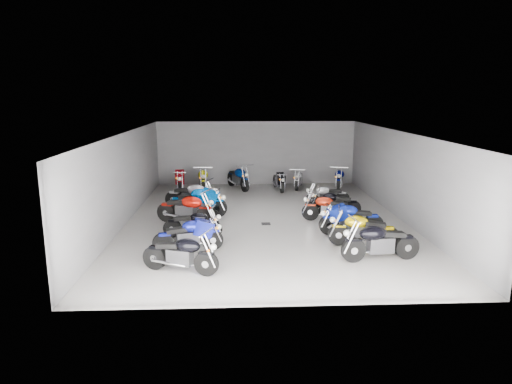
% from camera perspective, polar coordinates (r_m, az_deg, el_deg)
% --- Properties ---
extents(ground, '(14.00, 14.00, 0.00)m').
position_cam_1_polar(ground, '(16.79, 1.13, -3.53)').
color(ground, gray).
rests_on(ground, ground).
extents(wall_back, '(10.00, 0.10, 3.20)m').
position_cam_1_polar(wall_back, '(23.34, 0.04, 4.89)').
color(wall_back, slate).
rests_on(wall_back, ground).
extents(wall_left, '(0.10, 14.00, 3.20)m').
position_cam_1_polar(wall_left, '(16.86, -16.07, 1.64)').
color(wall_left, slate).
rests_on(wall_left, ground).
extents(wall_right, '(0.10, 14.00, 3.20)m').
position_cam_1_polar(wall_right, '(17.48, 17.75, 1.89)').
color(wall_right, slate).
rests_on(wall_right, ground).
extents(ceiling, '(10.00, 14.00, 0.04)m').
position_cam_1_polar(ceiling, '(16.22, 1.18, 7.49)').
color(ceiling, black).
rests_on(ceiling, wall_back).
extents(drain_grate, '(0.32, 0.32, 0.01)m').
position_cam_1_polar(drain_grate, '(16.30, 1.24, -3.98)').
color(drain_grate, black).
rests_on(drain_grate, ground).
extents(motorcycle_left_a, '(2.03, 0.86, 0.93)m').
position_cam_1_polar(motorcycle_left_a, '(11.97, -9.36, -7.64)').
color(motorcycle_left_a, black).
rests_on(motorcycle_left_a, ground).
extents(motorcycle_left_b, '(2.05, 0.60, 0.91)m').
position_cam_1_polar(motorcycle_left_b, '(13.46, -8.37, -5.42)').
color(motorcycle_left_b, black).
rests_on(motorcycle_left_b, ground).
extents(motorcycle_left_c, '(1.92, 0.47, 0.85)m').
position_cam_1_polar(motorcycle_left_c, '(14.75, -7.84, -3.99)').
color(motorcycle_left_c, black).
rests_on(motorcycle_left_c, ground).
extents(motorcycle_left_d, '(2.16, 0.95, 0.99)m').
position_cam_1_polar(motorcycle_left_d, '(16.40, -8.69, -2.09)').
color(motorcycle_left_d, black).
rests_on(motorcycle_left_d, ground).
extents(motorcycle_left_e, '(2.29, 0.61, 1.01)m').
position_cam_1_polar(motorcycle_left_e, '(17.29, -7.29, -1.27)').
color(motorcycle_left_e, black).
rests_on(motorcycle_left_e, ground).
extents(motorcycle_left_f, '(2.18, 0.91, 0.99)m').
position_cam_1_polar(motorcycle_left_f, '(18.45, -8.04, -0.49)').
color(motorcycle_left_f, black).
rests_on(motorcycle_left_f, ground).
extents(motorcycle_right_a, '(2.25, 0.51, 0.99)m').
position_cam_1_polar(motorcycle_right_a, '(13.08, 15.19, -6.04)').
color(motorcycle_right_a, black).
rests_on(motorcycle_right_a, ground).
extents(motorcycle_right_b, '(2.12, 0.60, 0.94)m').
position_cam_1_polar(motorcycle_right_b, '(14.19, 13.21, -4.64)').
color(motorcycle_right_b, black).
rests_on(motorcycle_right_b, ground).
extents(motorcycle_right_c, '(2.15, 0.43, 0.95)m').
position_cam_1_polar(motorcycle_right_c, '(15.30, 11.73, -3.33)').
color(motorcycle_right_c, black).
rests_on(motorcycle_right_c, ground).
extents(motorcycle_right_d, '(2.00, 0.80, 0.91)m').
position_cam_1_polar(motorcycle_right_d, '(16.66, 9.16, -2.04)').
color(motorcycle_right_d, black).
rests_on(motorcycle_right_d, ground).
extents(motorcycle_right_e, '(1.91, 0.63, 0.85)m').
position_cam_1_polar(motorcycle_right_e, '(17.65, 9.80, -1.37)').
color(motorcycle_right_e, black).
rests_on(motorcycle_right_e, ground).
extents(motorcycle_right_f, '(1.90, 0.48, 0.84)m').
position_cam_1_polar(motorcycle_right_f, '(18.95, 8.85, -0.44)').
color(motorcycle_right_f, black).
rests_on(motorcycle_right_f, ground).
extents(motorcycle_back_a, '(0.52, 2.28, 1.00)m').
position_cam_1_polar(motorcycle_back_a, '(22.02, -9.48, 1.51)').
color(motorcycle_back_a, black).
rests_on(motorcycle_back_a, ground).
extents(motorcycle_back_b, '(0.49, 2.30, 1.01)m').
position_cam_1_polar(motorcycle_back_b, '(21.96, -6.62, 1.58)').
color(motorcycle_back_b, black).
rests_on(motorcycle_back_b, ground).
extents(motorcycle_back_c, '(1.06, 2.19, 1.02)m').
position_cam_1_polar(motorcycle_back_c, '(22.23, -2.24, 1.80)').
color(motorcycle_back_c, black).
rests_on(motorcycle_back_c, ground).
extents(motorcycle_back_d, '(0.46, 1.94, 0.86)m').
position_cam_1_polar(motorcycle_back_d, '(21.94, 2.87, 1.42)').
color(motorcycle_back_d, black).
rests_on(motorcycle_back_d, ground).
extents(motorcycle_back_e, '(0.62, 1.86, 0.84)m').
position_cam_1_polar(motorcycle_back_e, '(22.48, 5.35, 1.61)').
color(motorcycle_back_e, black).
rests_on(motorcycle_back_e, ground).
extents(motorcycle_back_f, '(0.75, 2.15, 0.97)m').
position_cam_1_polar(motorcycle_back_f, '(22.53, 10.42, 1.67)').
color(motorcycle_back_f, black).
rests_on(motorcycle_back_f, ground).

